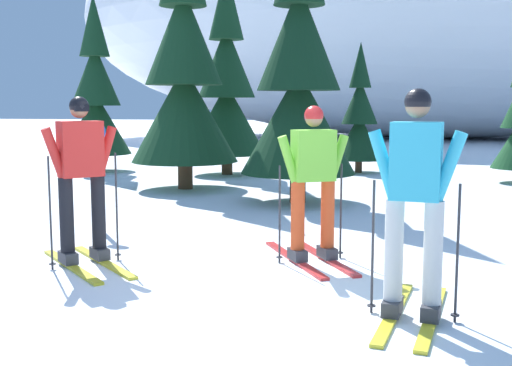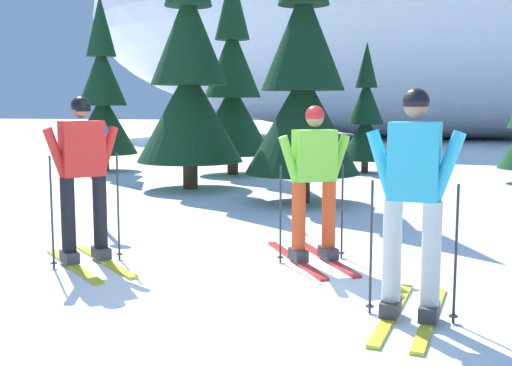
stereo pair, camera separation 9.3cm
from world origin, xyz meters
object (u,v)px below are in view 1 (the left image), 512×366
skier_cyan_jacket (415,201)px  pine_tree_center_left (227,89)px  skier_red_jacket (82,176)px  pine_tree_left (184,73)px  skier_lime_jacket (313,181)px  pine_tree_center_right (359,119)px  pine_tree_center (299,78)px  trail_marker_post (97,168)px  pine_tree_far_left (96,98)px

skier_cyan_jacket → pine_tree_center_left: bearing=111.5°
pine_tree_center_left → skier_red_jacket: bearing=-86.5°
skier_red_jacket → skier_cyan_jacket: (3.39, -1.17, 0.01)m
pine_tree_left → skier_lime_jacket: bearing=-60.2°
skier_red_jacket → skier_cyan_jacket: size_ratio=0.98×
skier_cyan_jacket → pine_tree_center_right: size_ratio=0.57×
pine_tree_center_left → pine_tree_center: size_ratio=0.96×
skier_red_jacket → trail_marker_post: skier_red_jacket is taller
pine_tree_far_left → pine_tree_center: 7.05m
trail_marker_post → pine_tree_center: bearing=50.0°
skier_lime_jacket → trail_marker_post: bearing=157.7°
pine_tree_left → trail_marker_post: bearing=-89.1°
skier_red_jacket → trail_marker_post: 1.95m
pine_tree_left → skier_cyan_jacket: bearing=-60.3°
pine_tree_center_left → pine_tree_center: 4.67m
pine_tree_center_left → pine_tree_center: (2.26, -4.09, 0.09)m
skier_red_jacket → pine_tree_far_left: (-3.95, 8.87, 0.90)m
pine_tree_center → pine_tree_center_right: bearing=80.2°
skier_cyan_jacket → pine_tree_center: size_ratio=0.36×
skier_lime_jacket → pine_tree_far_left: size_ratio=0.39×
pine_tree_left → pine_tree_center_right: pine_tree_left is taller
skier_lime_jacket → pine_tree_center_left: (-2.94, 8.22, 1.18)m
skier_cyan_jacket → pine_tree_center_right: 11.03m
pine_tree_center → pine_tree_left: bearing=151.0°
skier_lime_jacket → trail_marker_post: (-3.09, 1.26, -0.05)m
pine_tree_center → pine_tree_center_right: size_ratio=1.60×
skier_cyan_jacket → pine_tree_center: (-1.66, 5.86, 1.20)m
skier_lime_jacket → skier_cyan_jacket: skier_cyan_jacket is taller
pine_tree_far_left → pine_tree_center_right: bearing=8.3°
skier_lime_jacket → pine_tree_center: (-0.68, 4.13, 1.26)m
skier_lime_jacket → pine_tree_center_left: pine_tree_center_left is taller
trail_marker_post → skier_lime_jacket: bearing=-22.3°
skier_red_jacket → pine_tree_left: size_ratio=0.32×
skier_red_jacket → pine_tree_left: bearing=97.0°
skier_lime_jacket → pine_tree_center_right: (0.21, 9.26, 0.46)m
pine_tree_center_right → trail_marker_post: pine_tree_center_right is taller
pine_tree_far_left → pine_tree_center: bearing=-36.4°
pine_tree_left → pine_tree_center_left: pine_tree_left is taller
pine_tree_center_left → trail_marker_post: bearing=-91.2°
skier_cyan_jacket → pine_tree_center_right: bearing=94.0°
skier_lime_jacket → pine_tree_center_right: bearing=88.7°
skier_red_jacket → skier_lime_jacket: (2.41, 0.56, -0.06)m
skier_red_jacket → pine_tree_center_left: size_ratio=0.36×
skier_red_jacket → pine_tree_far_left: size_ratio=0.41×
pine_tree_left → skier_red_jacket: bearing=-83.0°
skier_cyan_jacket → pine_tree_center_right: pine_tree_center_right is taller
skier_red_jacket → skier_cyan_jacket: bearing=-19.1°
pine_tree_center_right → skier_lime_jacket: bearing=-91.3°
skier_lime_jacket → trail_marker_post: 3.34m
skier_lime_jacket → pine_tree_center: 4.37m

